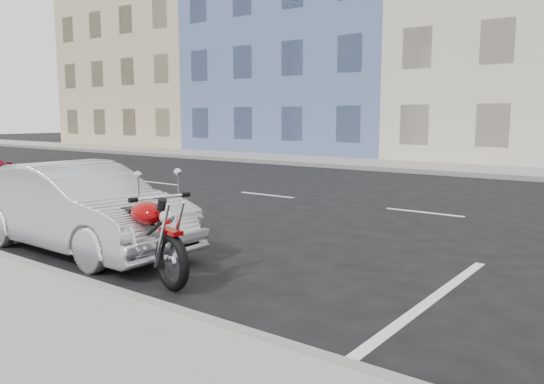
{
  "coord_description": "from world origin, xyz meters",
  "views": [
    {
      "loc": [
        1.89,
        -10.18,
        1.89
      ],
      "look_at": [
        -2.79,
        -4.01,
        0.8
      ],
      "focal_mm": 35.0,
      "sensor_mm": 36.0,
      "label": 1
    }
  ],
  "objects": [
    {
      "name": "sidewalk_far",
      "position": [
        -5.0,
        8.7,
        0.07
      ],
      "size": [
        80.0,
        3.4,
        0.15
      ],
      "primitive_type": "cube",
      "color": "gray",
      "rests_on": "ground"
    },
    {
      "name": "bldg_far_west",
      "position": [
        -26.0,
        16.3,
        6.0
      ],
      "size": [
        12.0,
        12.0,
        12.0
      ],
      "primitive_type": "cube",
      "color": "#C5AF87",
      "rests_on": "ground"
    },
    {
      "name": "curb_far",
      "position": [
        -5.0,
        7.0,
        0.08
      ],
      "size": [
        80.0,
        0.12,
        0.16
      ],
      "primitive_type": "cube",
      "color": "gray",
      "rests_on": "ground"
    },
    {
      "name": "ground",
      "position": [
        0.0,
        0.0,
        0.0
      ],
      "size": [
        120.0,
        120.0,
        0.0
      ],
      "primitive_type": "plane",
      "color": "black",
      "rests_on": "ground"
    },
    {
      "name": "bldg_blue",
      "position": [
        -14.0,
        16.3,
        6.5
      ],
      "size": [
        12.0,
        12.0,
        13.0
      ],
      "primitive_type": "cube",
      "color": "#516696",
      "rests_on": "ground"
    },
    {
      "name": "motorcycle",
      "position": [
        -2.36,
        -6.37,
        0.47
      ],
      "size": [
        2.03,
        0.81,
        1.03
      ],
      "rotation": [
        0.0,
        0.0,
        -0.23
      ],
      "color": "black",
      "rests_on": "ground"
    },
    {
      "name": "sedan_silver",
      "position": [
        -4.78,
        -5.92,
        0.63
      ],
      "size": [
        3.81,
        1.35,
        1.25
      ],
      "primitive_type": "imported",
      "rotation": [
        0.0,
        0.0,
        1.58
      ],
      "color": "#AFB2B7",
      "rests_on": "ground"
    }
  ]
}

